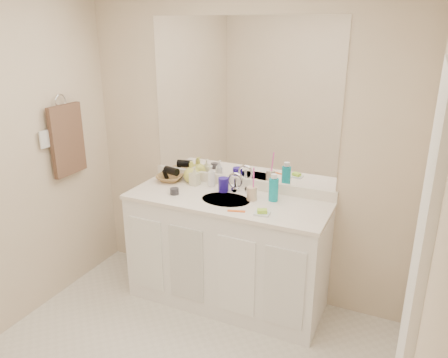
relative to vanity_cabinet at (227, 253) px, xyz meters
name	(u,v)px	position (x,y,z in m)	size (l,w,h in m)	color
wall_back	(242,148)	(0.00, 0.28, 0.77)	(2.60, 0.02, 2.40)	beige
wall_right	(418,264)	(1.30, -1.02, 0.77)	(0.02, 2.60, 2.40)	beige
vanity_cabinet	(227,253)	(0.00, 0.00, 0.00)	(1.50, 0.55, 0.85)	white
countertop	(227,200)	(0.00, 0.00, 0.44)	(1.52, 0.57, 0.03)	white
backsplash	(240,183)	(0.00, 0.26, 0.50)	(1.52, 0.03, 0.08)	white
sink_basin	(226,201)	(0.00, -0.02, 0.44)	(0.37, 0.37, 0.02)	#BBB8A4
faucet	(235,185)	(0.00, 0.16, 0.51)	(0.02, 0.02, 0.11)	silver
mirror	(242,101)	(0.00, 0.27, 1.14)	(1.48, 0.01, 1.20)	white
blue_mug	(223,185)	(-0.09, 0.13, 0.51)	(0.08, 0.08, 0.11)	#251590
tan_cup	(252,193)	(0.18, 0.05, 0.51)	(0.07, 0.07, 0.10)	#D2B394
toothbrush	(253,181)	(0.19, 0.05, 0.60)	(0.01, 0.01, 0.21)	#FF43BD
mouthwash_bottle	(274,190)	(0.32, 0.11, 0.54)	(0.07, 0.07, 0.17)	#0E98A9
soap_dish	(262,214)	(0.34, -0.16, 0.46)	(0.10, 0.08, 0.01)	silver
green_soap	(262,211)	(0.34, -0.16, 0.48)	(0.07, 0.05, 0.02)	#A5E337
orange_comb	(236,211)	(0.16, -0.19, 0.46)	(0.12, 0.03, 0.01)	#E25717
dark_jar	(174,191)	(-0.40, -0.09, 0.48)	(0.07, 0.07, 0.05)	#2B2A30
soap_bottle_white	(212,176)	(-0.22, 0.19, 0.54)	(0.06, 0.07, 0.17)	white
soap_bottle_cream	(195,176)	(-0.35, 0.16, 0.53)	(0.07, 0.07, 0.15)	beige
soap_bottle_yellow	(192,172)	(-0.41, 0.21, 0.54)	(0.14, 0.14, 0.18)	#CCCC4F
wicker_basket	(170,178)	(-0.59, 0.15, 0.48)	(0.21, 0.21, 0.05)	olive
hair_dryer	(171,171)	(-0.57, 0.15, 0.54)	(0.06, 0.06, 0.13)	black
towel_ring	(60,101)	(-1.27, -0.25, 1.12)	(0.11, 0.11, 0.01)	silver
hand_towel	(67,140)	(-1.25, -0.25, 0.82)	(0.04, 0.32, 0.55)	#3A281F
switch_plate	(44,139)	(-1.27, -0.45, 0.88)	(0.01, 0.09, 0.13)	white
door	(403,352)	(1.29, -1.32, 0.57)	(0.02, 0.82, 2.00)	white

